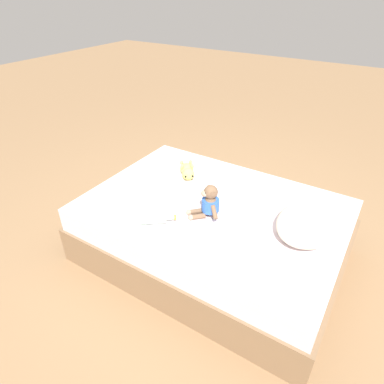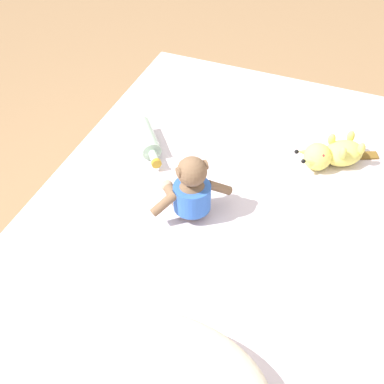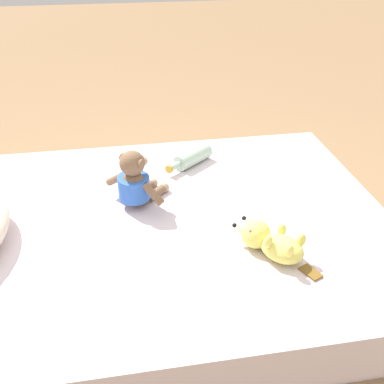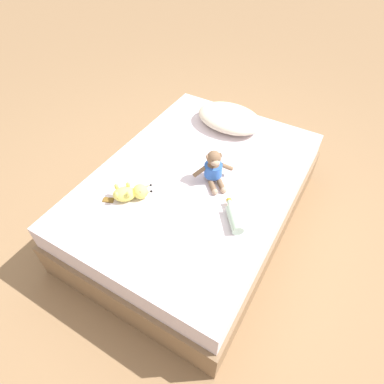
{
  "view_description": "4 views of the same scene",
  "coord_description": "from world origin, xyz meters",
  "px_view_note": "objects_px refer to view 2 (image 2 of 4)",
  "views": [
    {
      "loc": [
        1.77,
        0.93,
        1.88
      ],
      "look_at": [
        0.02,
        -0.17,
        0.55
      ],
      "focal_mm": 31.16,
      "sensor_mm": 36.0,
      "label": 1
    },
    {
      "loc": [
        -0.41,
        1.34,
        1.86
      ],
      "look_at": [
        0.11,
        0.03,
        0.58
      ],
      "focal_mm": 55.8,
      "sensor_mm": 36.0,
      "label": 2
    },
    {
      "loc": [
        -1.35,
        0.05,
        1.45
      ],
      "look_at": [
        0.04,
        -0.18,
        0.56
      ],
      "focal_mm": 41.37,
      "sensor_mm": 36.0,
      "label": 3
    },
    {
      "loc": [
        0.8,
        -1.43,
        2.04
      ],
      "look_at": [
        0.11,
        -0.24,
        0.59
      ],
      "focal_mm": 30.16,
      "sensor_mm": 36.0,
      "label": 4
    }
  ],
  "objects_px": {
    "plush_monkey": "(191,191)",
    "plush_yellow_creature": "(332,154)",
    "pillow": "(164,383)",
    "bed": "(224,266)",
    "glass_bottle": "(147,139)"
  },
  "relations": [
    {
      "from": "plush_monkey",
      "to": "plush_yellow_creature",
      "type": "distance_m",
      "value": 0.57
    },
    {
      "from": "pillow",
      "to": "plush_yellow_creature",
      "type": "relative_size",
      "value": 2.01
    },
    {
      "from": "bed",
      "to": "pillow",
      "type": "xyz_separation_m",
      "value": [
        -0.07,
        0.66,
        0.31
      ]
    },
    {
      "from": "pillow",
      "to": "glass_bottle",
      "type": "xyz_separation_m",
      "value": [
        0.47,
        -0.9,
        -0.03
      ]
    },
    {
      "from": "plush_monkey",
      "to": "plush_yellow_creature",
      "type": "relative_size",
      "value": 0.89
    },
    {
      "from": "plush_monkey",
      "to": "glass_bottle",
      "type": "distance_m",
      "value": 0.39
    },
    {
      "from": "plush_monkey",
      "to": "bed",
      "type": "bearing_deg",
      "value": -168.2
    },
    {
      "from": "bed",
      "to": "pillow",
      "type": "bearing_deg",
      "value": 96.04
    },
    {
      "from": "plush_yellow_creature",
      "to": "plush_monkey",
      "type": "bearing_deg",
      "value": 48.19
    },
    {
      "from": "bed",
      "to": "glass_bottle",
      "type": "relative_size",
      "value": 8.09
    },
    {
      "from": "pillow",
      "to": "plush_yellow_creature",
      "type": "bearing_deg",
      "value": -100.05
    },
    {
      "from": "bed",
      "to": "glass_bottle",
      "type": "height_order",
      "value": "glass_bottle"
    },
    {
      "from": "pillow",
      "to": "plush_monkey",
      "type": "xyz_separation_m",
      "value": [
        0.19,
        -0.64,
        0.03
      ]
    },
    {
      "from": "plush_monkey",
      "to": "plush_yellow_creature",
      "type": "xyz_separation_m",
      "value": [
        -0.38,
        -0.42,
        -0.05
      ]
    },
    {
      "from": "pillow",
      "to": "glass_bottle",
      "type": "distance_m",
      "value": 1.02
    }
  ]
}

